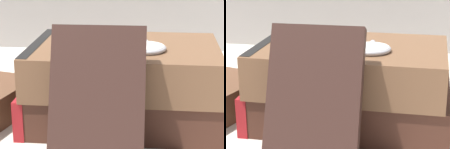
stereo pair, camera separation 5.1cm
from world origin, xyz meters
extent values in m
plane|color=beige|center=(0.00, 0.00, 0.00)|extent=(3.00, 3.00, 0.00)
cube|color=#422319|center=(0.05, 0.00, 0.02)|extent=(0.23, 0.16, 0.05)
cube|color=maroon|center=(-0.06, 0.00, 0.02)|extent=(0.02, 0.15, 0.05)
cube|color=brown|center=(0.05, -0.01, 0.07)|extent=(0.22, 0.15, 0.05)
cube|color=black|center=(-0.06, 0.00, 0.07)|extent=(0.02, 0.15, 0.05)
cube|color=#331E19|center=(0.03, -0.11, 0.07)|extent=(0.09, 0.07, 0.14)
cylinder|color=white|center=(0.07, -0.03, 0.10)|extent=(0.04, 0.04, 0.01)
torus|color=#B2B2B7|center=(0.07, -0.03, 0.10)|extent=(0.05, 0.05, 0.01)
sphere|color=#B2B2B7|center=(0.07, 0.00, 0.10)|extent=(0.01, 0.01, 0.01)
torus|color=black|center=(-0.03, 0.14, 0.00)|extent=(0.05, 0.05, 0.00)
torus|color=black|center=(0.02, 0.12, 0.00)|extent=(0.05, 0.05, 0.00)
cylinder|color=black|center=(-0.01, 0.13, 0.00)|extent=(0.02, 0.01, 0.00)
camera|label=1|loc=(0.07, -0.53, 0.23)|focal=75.00mm
camera|label=2|loc=(0.12, -0.52, 0.23)|focal=75.00mm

